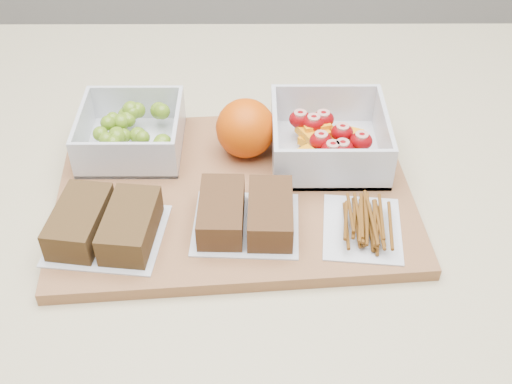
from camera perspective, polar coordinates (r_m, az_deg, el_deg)
cutting_board at (r=0.78m, az=-1.94°, el=-0.02°), size 0.44×0.33×0.02m
grape_container at (r=0.83m, az=-10.94°, el=5.23°), size 0.13×0.13×0.05m
fruit_container at (r=0.81m, az=6.43°, el=4.61°), size 0.14×0.14×0.06m
orange at (r=0.80m, az=-0.93°, el=5.69°), size 0.07×0.07×0.07m
sandwich_bag_left at (r=0.72m, az=-13.25°, el=-2.78°), size 0.13×0.12×0.04m
sandwich_bag_center at (r=0.71m, az=-0.91°, el=-1.91°), size 0.12×0.11×0.04m
pretzel_bag at (r=0.72m, az=9.50°, el=-2.63°), size 0.10×0.11×0.02m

